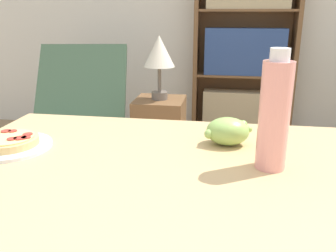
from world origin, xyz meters
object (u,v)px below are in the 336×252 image
Objects in this scene: side_table at (160,136)px; pizza_on_plate at (10,143)px; drink_bottle at (274,114)px; grape_bunch at (227,131)px; bookshelf at (245,49)px; table_lamp at (159,54)px; lounge_chair_near at (79,132)px.

pizza_on_plate is at bearing -95.61° from side_table.
pizza_on_plate is at bearing 178.51° from drink_bottle.
grape_bunch is at bearing -71.91° from side_table.
bookshelf is 1.06m from table_lamp.
grape_bunch is 1.76m from lounge_chair_near.
drink_bottle is at bearing -70.00° from side_table.
drink_bottle is 2.41m from bookshelf.
pizza_on_plate is 0.72m from drink_bottle.
drink_bottle is 1.63m from table_lamp.
drink_bottle reaches higher than lounge_chair_near.
side_table is (-0.45, 1.39, -0.52)m from grape_bunch.
drink_bottle is 0.33× the size of lounge_chair_near.
bookshelf is (1.18, 0.93, 0.52)m from lounge_chair_near.
side_table is at bearing -90.00° from table_lamp.
pizza_on_plate is at bearing -95.61° from table_lamp.
pizza_on_plate is 1.60m from side_table.
table_lamp reaches higher than side_table.
lounge_chair_near is (-0.43, 1.45, -0.48)m from pizza_on_plate.
grape_bunch is at bearing -61.76° from lounge_chair_near.
drink_bottle is at bearing -1.49° from pizza_on_plate.
side_table is 1.24× the size of table_lamp.
table_lamp is at bearing 108.09° from grape_bunch.
side_table is (0.58, 0.06, -0.02)m from lounge_chair_near.
bookshelf reaches higher than grape_bunch.
drink_bottle is (0.10, -0.14, 0.10)m from grape_bunch.
drink_bottle is at bearing -54.09° from grape_bunch.
lounge_chair_near is (-1.14, 1.47, -0.60)m from drink_bottle.
grape_bunch reaches higher than side_table.
drink_bottle reaches higher than pizza_on_plate.
lounge_chair_near is at bearing 106.59° from pizza_on_plate.
lounge_chair_near is 1.59m from bookshelf.
table_lamp is (-0.60, -0.88, 0.04)m from bookshelf.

